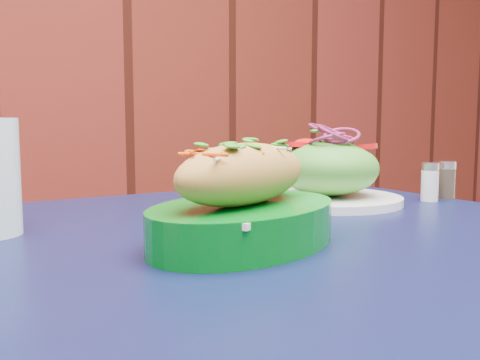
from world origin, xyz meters
TOP-DOWN VIEW (x-y plane):
  - cafe_table at (-0.31, 1.83)m, footprint 0.86×0.86m
  - banh_mi_basket at (-0.38, 1.82)m, footprint 0.28×0.23m
  - salad_plate at (-0.11, 1.96)m, footprint 0.23×0.23m
  - salt_shaker at (0.04, 1.89)m, footprint 0.03×0.03m
  - pepper_shaker at (0.08, 1.89)m, footprint 0.03×0.03m

SIDE VIEW (x-z plane):
  - cafe_table at x=-0.31m, z-range 0.29..1.04m
  - salt_shaker at x=0.04m, z-range 0.75..0.81m
  - pepper_shaker at x=0.08m, z-range 0.75..0.81m
  - banh_mi_basket at x=-0.38m, z-range 0.74..0.85m
  - salad_plate at x=-0.11m, z-range 0.74..0.86m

